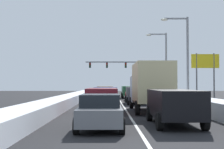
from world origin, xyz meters
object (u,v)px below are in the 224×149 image
Objects in this scene: sedan_white_center_lane_fourth at (106,95)px; roadside_sign_right at (205,66)px; box_truck_right_lane_second at (150,85)px; street_lamp_right_mid at (163,60)px; suv_black_right_lane_nearest at (174,104)px; suv_charcoal_right_lane_third at (137,94)px; suv_tan_center_lane_fifth at (105,91)px; suv_maroon_center_lane_second at (102,98)px; suv_navy_center_lane_third at (105,95)px; street_lamp_right_near at (184,52)px; traffic_light_gantry at (123,69)px; sedan_red_right_lane_fourth at (134,94)px; sedan_gray_center_lane_nearest at (100,111)px; suv_green_right_lane_fifth at (129,91)px.

roadside_sign_right is (11.42, 1.68, 3.25)m from sedan_white_center_lane_fourth.
street_lamp_right_mid reaches higher than box_truck_right_lane_second.
suv_black_right_lane_nearest is 1.00× the size of suv_charcoal_right_lane_third.
suv_tan_center_lane_fifth is at bearing 155.27° from roadside_sign_right.
suv_navy_center_lane_third is (0.13, 6.94, 0.00)m from suv_maroon_center_lane_second.
box_truck_right_lane_second is 0.86× the size of street_lamp_right_mid.
suv_navy_center_lane_third is at bearing -145.18° from roadside_sign_right.
street_lamp_right_near is at bearing -56.70° from suv_tan_center_lane_fifth.
roadside_sign_right reaches higher than suv_tan_center_lane_fifth.
suv_charcoal_right_lane_third is 1.09× the size of sedan_white_center_lane_fourth.
traffic_light_gantry is at bearing 99.77° from street_lamp_right_near.
street_lamp_right_near reaches higher than suv_navy_center_lane_third.
sedan_red_right_lane_fourth is 16.29m from suv_maroon_center_lane_second.
suv_black_right_lane_nearest is at bearing 18.37° from sedan_gray_center_lane_nearest.
suv_charcoal_right_lane_third is 10.02m from street_lamp_right_mid.
sedan_white_center_lane_fourth is at bearing -88.65° from suv_tan_center_lane_fifth.
suv_green_right_lane_fifth is at bearing 106.69° from street_lamp_right_near.
sedan_white_center_lane_fourth is at bearing 90.56° from suv_navy_center_lane_third.
street_lamp_right_near is (4.29, -14.30, 3.95)m from suv_green_right_lane_fifth.
sedan_red_right_lane_fourth is 0.42× the size of traffic_light_gantry.
sedan_gray_center_lane_nearest is (-3.28, -8.28, -1.14)m from box_truck_right_lane_second.
suv_black_right_lane_nearest is 6.93m from suv_maroon_center_lane_second.
suv_tan_center_lane_fifth is 16.01m from traffic_light_gantry.
traffic_light_gantry is at bearing 91.33° from sedan_red_right_lane_fourth.
sedan_gray_center_lane_nearest is (-3.27, -23.04, 0.00)m from sedan_red_right_lane_fourth.
roadside_sign_right reaches higher than sedan_gray_center_lane_nearest.
street_lamp_right_near is (4.63, -26.91, 0.25)m from traffic_light_gantry.
street_lamp_right_near is at bearing 64.57° from sedan_gray_center_lane_nearest.
suv_green_right_lane_fifth is 1.00× the size of suv_navy_center_lane_third.
sedan_red_right_lane_fourth is 0.54× the size of street_lamp_right_near.
suv_green_right_lane_fifth is 7.26m from street_lamp_right_mid.
box_truck_right_lane_second is 1.60× the size of sedan_white_center_lane_fourth.
box_truck_right_lane_second reaches higher than sedan_red_right_lane_fourth.
sedan_gray_center_lane_nearest is at bearing -115.43° from street_lamp_right_near.
roadside_sign_right reaches higher than sedan_red_right_lane_fourth.
street_lamp_right_mid is (7.38, -1.83, 4.00)m from suv_tan_center_lane_fifth.
suv_charcoal_right_lane_third is at bearing 72.40° from suv_maroon_center_lane_second.
suv_maroon_center_lane_second is at bearing -101.88° from sedan_red_right_lane_fourth.
street_lamp_right_mid reaches higher than street_lamp_right_near.
sedan_white_center_lane_fourth is (-3.28, -2.77, 0.00)m from sedan_red_right_lane_fourth.
sedan_white_center_lane_fourth is 7.02m from suv_tan_center_lane_fifth.
roadside_sign_right reaches higher than suv_black_right_lane_nearest.
suv_green_right_lane_fifth is at bearing 90.88° from sedan_red_right_lane_fourth.
suv_black_right_lane_nearest reaches higher than sedan_gray_center_lane_nearest.
suv_maroon_center_lane_second is (-3.25, -22.86, 0.00)m from suv_green_right_lane_fifth.
suv_tan_center_lane_fifth is (-0.18, 27.28, 0.25)m from sedan_gray_center_lane_nearest.
box_truck_right_lane_second is at bearing -74.64° from sedan_white_center_lane_fourth.
sedan_gray_center_lane_nearest is 0.92× the size of suv_tan_center_lane_fifth.
sedan_red_right_lane_fourth is (0.14, 5.82, -0.25)m from suv_charcoal_right_lane_third.
sedan_gray_center_lane_nearest is at bearing -93.78° from traffic_light_gantry.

